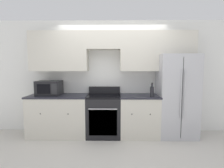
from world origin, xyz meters
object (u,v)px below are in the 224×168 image
object	(u,v)px
oven_range	(104,115)
refrigerator	(176,96)
bottle	(152,91)
microwave	(49,88)

from	to	relation	value
oven_range	refrigerator	distance (m)	1.66
refrigerator	bottle	bearing A→B (deg)	-157.87
microwave	bottle	xyz separation A→B (m)	(2.23, -0.23, -0.04)
refrigerator	microwave	distance (m)	2.82
refrigerator	bottle	world-z (taller)	refrigerator
refrigerator	microwave	xyz separation A→B (m)	(-2.82, -0.00, 0.17)
oven_range	microwave	distance (m)	1.36
microwave	bottle	world-z (taller)	microwave
oven_range	microwave	bearing A→B (deg)	178.41
oven_range	refrigerator	world-z (taller)	refrigerator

